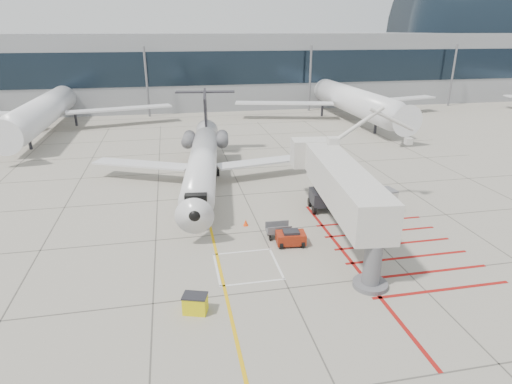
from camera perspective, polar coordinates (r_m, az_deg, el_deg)
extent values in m
plane|color=#9D9587|center=(29.85, 2.28, -8.53)|extent=(260.00, 260.00, 0.00)
cone|color=#DF5D0B|center=(35.83, -6.52, -2.98)|extent=(0.36, 0.36, 0.50)
cone|color=#FF420D|center=(34.10, -1.38, -4.09)|extent=(0.39, 0.39, 0.54)
cube|color=gray|center=(96.94, -1.68, 16.29)|extent=(180.00, 28.00, 14.00)
cube|color=black|center=(83.09, 0.01, 16.24)|extent=(180.00, 0.10, 6.00)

